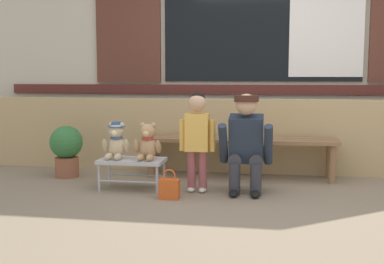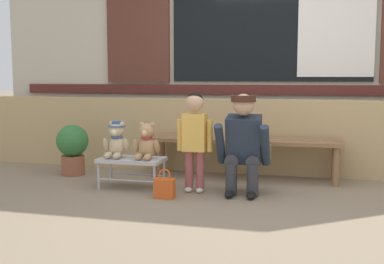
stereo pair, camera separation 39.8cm
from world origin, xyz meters
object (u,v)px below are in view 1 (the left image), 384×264
at_px(wooden_bench_long, 240,144).
at_px(child_standing, 197,131).
at_px(adult_crouching, 247,143).
at_px(handbag_on_ground, 169,188).
at_px(teddy_bear_plain, 148,143).
at_px(small_display_bench, 132,162).
at_px(potted_plant, 66,148).
at_px(teddy_bear_with_hat, 116,141).

distance_m(wooden_bench_long, child_standing, 0.84).
bearing_deg(adult_crouching, handbag_on_ground, -153.43).
bearing_deg(teddy_bear_plain, small_display_bench, -179.49).
xyz_separation_m(adult_crouching, handbag_on_ground, (-0.68, -0.34, -0.38)).
bearing_deg(teddy_bear_plain, potted_plant, 157.66).
height_order(wooden_bench_long, teddy_bear_plain, teddy_bear_plain).
relative_size(wooden_bench_long, teddy_bear_with_hat, 5.78).
relative_size(handbag_on_ground, potted_plant, 0.48).
distance_m(small_display_bench, teddy_bear_plain, 0.25).
xyz_separation_m(child_standing, handbag_on_ground, (-0.21, -0.30, -0.50)).
distance_m(teddy_bear_plain, handbag_on_ground, 0.56).
xyz_separation_m(wooden_bench_long, potted_plant, (-1.89, -0.28, -0.05)).
bearing_deg(handbag_on_ground, small_display_bench, 144.73).
relative_size(wooden_bench_long, teddy_bear_plain, 5.78).
relative_size(adult_crouching, handbag_on_ground, 3.49).
bearing_deg(adult_crouching, child_standing, -174.89).
bearing_deg(small_display_bench, handbag_on_ground, -35.27).
xyz_separation_m(teddy_bear_with_hat, teddy_bear_plain, (0.32, -0.00, -0.01)).
bearing_deg(potted_plant, teddy_bear_plain, -22.34).
bearing_deg(handbag_on_ground, wooden_bench_long, 61.10).
height_order(wooden_bench_long, handbag_on_ground, wooden_bench_long).
bearing_deg(wooden_bench_long, teddy_bear_with_hat, -148.88).
xyz_separation_m(wooden_bench_long, teddy_bear_plain, (-0.85, -0.71, 0.09)).
bearing_deg(child_standing, handbag_on_ground, -124.98).
height_order(child_standing, potted_plant, child_standing).
bearing_deg(teddy_bear_with_hat, adult_crouching, 1.03).
xyz_separation_m(small_display_bench, handbag_on_ground, (0.45, -0.32, -0.17)).
bearing_deg(teddy_bear_with_hat, small_display_bench, -0.77).
bearing_deg(child_standing, potted_plant, 163.80).
relative_size(teddy_bear_plain, potted_plant, 0.64).
bearing_deg(adult_crouching, potted_plant, 168.63).
xyz_separation_m(wooden_bench_long, adult_crouching, (0.12, -0.68, 0.11)).
xyz_separation_m(child_standing, adult_crouching, (0.47, 0.04, -0.11)).
height_order(wooden_bench_long, potted_plant, potted_plant).
xyz_separation_m(wooden_bench_long, child_standing, (-0.36, -0.73, 0.22)).
xyz_separation_m(small_display_bench, teddy_bear_plain, (0.16, 0.00, 0.20)).
height_order(wooden_bench_long, small_display_bench, wooden_bench_long).
bearing_deg(handbag_on_ground, teddy_bear_plain, 132.07).
height_order(teddy_bear_with_hat, child_standing, child_standing).
distance_m(teddy_bear_plain, potted_plant, 1.13).
bearing_deg(small_display_bench, child_standing, -1.48).
xyz_separation_m(adult_crouching, potted_plant, (-2.01, 0.40, -0.16)).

